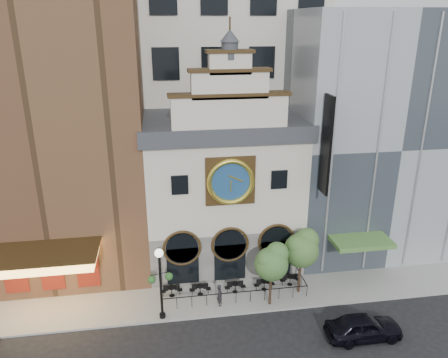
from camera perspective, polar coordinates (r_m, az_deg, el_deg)
ground at (r=31.85m, az=1.98°, el=-17.35°), size 120.00×120.00×0.00m
sidewalk at (r=33.79m, az=1.17°, el=-14.71°), size 44.00×5.00×0.15m
clock_building at (r=35.36m, az=-0.24°, el=-0.92°), size 12.60×8.78×18.65m
theater_building at (r=36.34m, az=-21.73°, el=7.96°), size 14.00×15.60×25.00m
retail_building at (r=40.22m, az=17.99°, el=5.85°), size 14.00×14.40×20.00m
office_tower at (r=45.10m, az=-2.75°, el=20.86°), size 20.00×16.00×40.00m
cafe_railing at (r=33.50m, az=1.18°, el=-13.97°), size 10.60×2.60×0.90m
bistro_0 at (r=33.37m, az=-6.86°, el=-14.25°), size 1.58×0.68×0.90m
bistro_1 at (r=33.33m, az=-3.13°, el=-14.17°), size 1.58×0.68×0.90m
bistro_2 at (r=33.54m, az=1.47°, el=-13.90°), size 1.58×0.68×0.90m
bistro_3 at (r=33.94m, az=5.28°, el=-13.53°), size 1.58×0.68×0.90m
bistro_4 at (r=34.71m, az=8.63°, el=-12.86°), size 1.58×0.68×0.90m
car_right at (r=30.85m, az=17.77°, el=-17.92°), size 4.90×1.97×1.67m
pedestrian at (r=32.06m, az=-0.56°, el=-14.89°), size 0.42×0.62×1.65m
lamppost at (r=29.83m, az=-8.33°, el=-12.44°), size 1.67×0.76×5.29m
tree_left at (r=30.92m, az=6.29°, el=-10.64°), size 2.46×2.37×4.73m
tree_right at (r=32.45m, az=10.13°, el=-8.81°), size 2.62×2.52×5.05m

